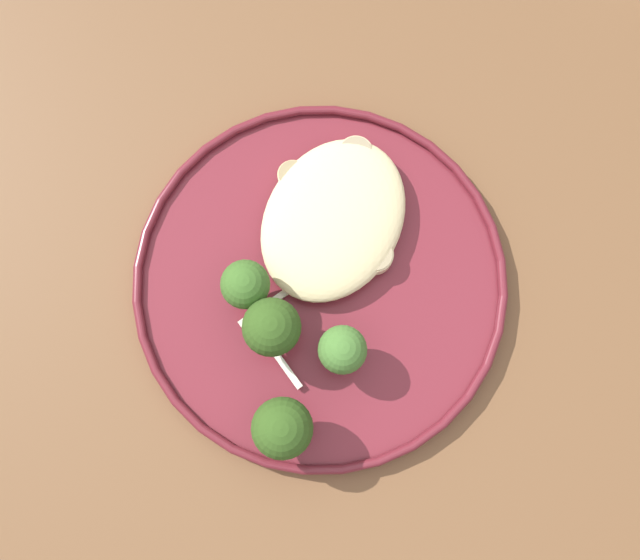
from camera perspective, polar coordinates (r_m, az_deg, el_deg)
name	(u,v)px	position (r m, az deg, el deg)	size (l,w,h in m)	color
ground	(306,373)	(1.31, -1.13, -7.28)	(6.00, 6.00, 0.00)	#665B51
wooden_dining_table	(291,327)	(0.65, -2.27, -3.66)	(1.40, 1.00, 0.74)	brown
dinner_plate	(320,283)	(0.57, 0.00, -0.22)	(0.29, 0.29, 0.02)	maroon
noodle_bed	(331,218)	(0.56, 0.89, 4.85)	(0.14, 0.10, 0.03)	beige
seared_scallop_tiny_bay	(293,176)	(0.58, -2.15, 8.09)	(0.02, 0.02, 0.01)	#E5C689
seared_scallop_on_noodles	(333,213)	(0.57, 1.02, 5.29)	(0.03, 0.03, 0.01)	#DBB77A
seared_scallop_left_edge	(312,265)	(0.55, -0.62, 1.19)	(0.03, 0.03, 0.02)	#E5C689
seared_scallop_half_hidden	(375,256)	(0.56, 4.33, 1.91)	(0.03, 0.03, 0.01)	beige
seared_scallop_right_edge	(355,155)	(0.58, 2.79, 9.75)	(0.03, 0.03, 0.02)	beige
broccoli_floret_split_head	(246,284)	(0.53, -5.81, -0.30)	(0.04, 0.04, 0.06)	#7A994C
broccoli_floret_small_sprig	(342,350)	(0.53, 1.76, -5.49)	(0.04, 0.04, 0.05)	#7A994C
broccoli_floret_center_pile	(270,326)	(0.52, -3.96, -3.63)	(0.04, 0.04, 0.06)	#7A994C
broccoli_floret_beside_noodles	(282,428)	(0.52, -2.97, -11.50)	(0.04, 0.04, 0.06)	#89A356
onion_sliver_curled_piece	(285,366)	(0.55, -2.76, -6.77)	(0.04, 0.01, 0.00)	silver
onion_sliver_long_sliver	(269,306)	(0.56, -4.02, -2.04)	(0.06, 0.01, 0.00)	silver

